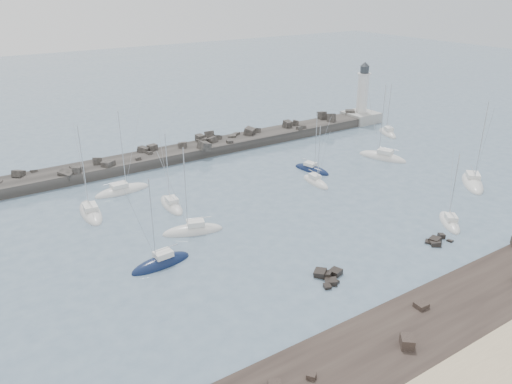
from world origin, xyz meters
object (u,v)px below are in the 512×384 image
sailboat_6 (315,182)px  sailboat_9 (382,157)px  sailboat_8 (312,170)px  sailboat_11 (388,134)px  sailboat_7 (449,223)px  sailboat_10 (472,183)px  sailboat_5 (193,231)px  lighthouse (361,109)px  sailboat_1 (91,213)px  sailboat_4 (122,191)px  sailboat_2 (161,264)px  sailboat_3 (171,205)px

sailboat_6 → sailboat_9: size_ratio=0.72×
sailboat_8 → sailboat_11: (27.91, 8.25, 0.03)m
sailboat_7 → sailboat_10: (15.41, 7.16, 0.01)m
sailboat_5 → sailboat_7: sailboat_5 is taller
lighthouse → sailboat_5: (-58.31, -28.38, -2.95)m
sailboat_1 → sailboat_6: bearing=-14.1°
sailboat_6 → sailboat_9: sailboat_9 is taller
lighthouse → sailboat_4: size_ratio=1.04×
lighthouse → sailboat_6: lighthouse is taller
sailboat_2 → sailboat_5: sailboat_5 is taller
sailboat_7 → sailboat_10: 16.99m
lighthouse → sailboat_5: size_ratio=1.12×
lighthouse → sailboat_7: lighthouse is taller
sailboat_7 → sailboat_8: bearing=96.1°
sailboat_8 → sailboat_4: bearing=163.7°
sailboat_7 → sailboat_11: size_ratio=0.93×
sailboat_2 → sailboat_3: bearing=61.4°
sailboat_3 → sailboat_11: sailboat_3 is taller
sailboat_4 → sailboat_5: sailboat_4 is taller
sailboat_7 → sailboat_11: (25.05, 34.88, 0.02)m
sailboat_3 → sailboat_8: size_ratio=1.05×
sailboat_1 → sailboat_6: size_ratio=1.30×
sailboat_5 → sailboat_9: (43.36, 7.08, 0.00)m
sailboat_5 → sailboat_8: size_ratio=1.14×
sailboat_5 → sailboat_9: 43.94m
sailboat_8 → sailboat_11: sailboat_11 is taller
sailboat_3 → sailboat_7: (29.90, -26.47, -0.00)m
sailboat_1 → sailboat_4: bearing=39.0°
sailboat_8 → sailboat_6: bearing=-123.0°
lighthouse → sailboat_8: (-30.28, -19.06, -2.96)m
lighthouse → sailboat_6: size_ratio=1.36×
lighthouse → sailboat_11: (-2.36, -10.81, -2.94)m
sailboat_2 → sailboat_5: bearing=37.7°
sailboat_10 → sailboat_4: bearing=150.0°
sailboat_9 → sailboat_11: 16.38m
sailboat_6 → sailboat_11: sailboat_11 is taller
sailboat_8 → sailboat_11: size_ratio=0.97×
lighthouse → sailboat_10: sailboat_10 is taller
sailboat_3 → sailboat_10: sailboat_10 is taller
sailboat_3 → sailboat_11: size_ratio=1.02×
sailboat_9 → sailboat_11: bearing=39.8°
lighthouse → sailboat_3: (-57.31, -19.23, -2.96)m
sailboat_7 → sailboat_8: 26.79m
sailboat_4 → sailboat_8: size_ratio=1.23×
sailboat_5 → sailboat_10: size_ratio=0.86×
sailboat_6 → sailboat_10: sailboat_10 is taller
sailboat_4 → sailboat_8: 32.63m
sailboat_7 → sailboat_4: bearing=133.7°
sailboat_3 → sailboat_9: sailboat_9 is taller
sailboat_2 → sailboat_6: 33.27m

